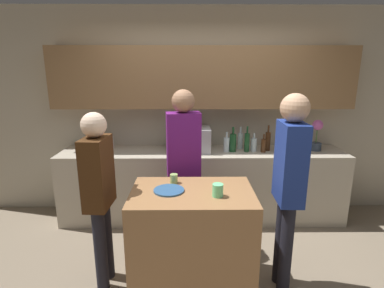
% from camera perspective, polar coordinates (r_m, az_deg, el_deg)
% --- Properties ---
extents(back_wall, '(6.40, 0.40, 2.70)m').
position_cam_1_polar(back_wall, '(3.96, 1.92, 8.42)').
color(back_wall, '#B2A893').
rests_on(back_wall, ground_plane).
extents(back_counter, '(3.60, 0.62, 0.91)m').
position_cam_1_polar(back_counter, '(3.96, 1.96, -7.74)').
color(back_counter, '#B7AD99').
rests_on(back_counter, ground_plane).
extents(kitchen_island, '(1.05, 0.69, 0.93)m').
position_cam_1_polar(kitchen_island, '(2.78, 0.05, -17.80)').
color(kitchen_island, '#996B42').
rests_on(kitchen_island, ground_plane).
extents(microwave, '(0.52, 0.39, 0.30)m').
position_cam_1_polar(microwave, '(3.80, -0.46, 0.91)').
color(microwave, '#B7BABC').
rests_on(microwave, back_counter).
extents(toaster, '(0.26, 0.16, 0.18)m').
position_cam_1_polar(toaster, '(3.97, -16.79, 0.01)').
color(toaster, silver).
rests_on(toaster, back_counter).
extents(potted_plant, '(0.14, 0.14, 0.39)m').
position_cam_1_polar(potted_plant, '(4.12, 22.65, 1.55)').
color(potted_plant, '#333D4C').
rests_on(potted_plant, back_counter).
extents(bottle_0, '(0.07, 0.07, 0.25)m').
position_cam_1_polar(bottle_0, '(3.79, 6.60, -0.03)').
color(bottle_0, silver).
rests_on(bottle_0, back_counter).
extents(bottle_1, '(0.08, 0.08, 0.31)m').
position_cam_1_polar(bottle_1, '(3.80, 7.79, 0.33)').
color(bottle_1, '#194723').
rests_on(bottle_1, back_counter).
extents(bottle_2, '(0.07, 0.07, 0.29)m').
position_cam_1_polar(bottle_2, '(3.94, 9.17, 0.67)').
color(bottle_2, silver).
rests_on(bottle_2, back_counter).
extents(bottle_3, '(0.06, 0.06, 0.33)m').
position_cam_1_polar(bottle_3, '(3.82, 10.42, 0.36)').
color(bottle_3, '#194723').
rests_on(bottle_3, back_counter).
extents(bottle_4, '(0.07, 0.07, 0.23)m').
position_cam_1_polar(bottle_4, '(3.87, 11.69, -0.08)').
color(bottle_4, silver).
rests_on(bottle_4, back_counter).
extents(bottle_5, '(0.06, 0.06, 0.23)m').
position_cam_1_polar(bottle_5, '(3.85, 13.45, -0.24)').
color(bottle_5, '#472814').
rests_on(bottle_5, back_counter).
extents(bottle_6, '(0.07, 0.07, 0.33)m').
position_cam_1_polar(bottle_6, '(3.94, 14.24, 0.60)').
color(bottle_6, '#472814').
rests_on(bottle_6, back_counter).
extents(bottle_7, '(0.08, 0.08, 0.25)m').
position_cam_1_polar(bottle_7, '(3.86, 16.08, -0.26)').
color(bottle_7, black).
rests_on(bottle_7, back_counter).
extents(plate_on_island, '(0.26, 0.26, 0.01)m').
position_cam_1_polar(plate_on_island, '(2.57, -4.43, -8.78)').
color(plate_on_island, '#2D5684').
rests_on(plate_on_island, kitchen_island).
extents(cup_0, '(0.07, 0.07, 0.08)m').
position_cam_1_polar(cup_0, '(2.73, -3.47, -6.59)').
color(cup_0, '#96B363').
rests_on(cup_0, kitchen_island).
extents(cup_1, '(0.09, 0.09, 0.11)m').
position_cam_1_polar(cup_1, '(2.46, 4.93, -8.77)').
color(cup_1, '#6FE396').
rests_on(cup_1, kitchen_island).
extents(person_left, '(0.21, 0.35, 1.60)m').
position_cam_1_polar(person_left, '(2.72, -17.32, -7.94)').
color(person_left, black).
rests_on(person_left, ground_plane).
extents(person_center, '(0.36, 0.24, 1.74)m').
position_cam_1_polar(person_center, '(3.10, -1.62, -2.59)').
color(person_center, black).
rests_on(person_center, ground_plane).
extents(person_right, '(0.23, 0.35, 1.76)m').
position_cam_1_polar(person_right, '(2.62, 17.99, -6.23)').
color(person_right, black).
rests_on(person_right, ground_plane).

